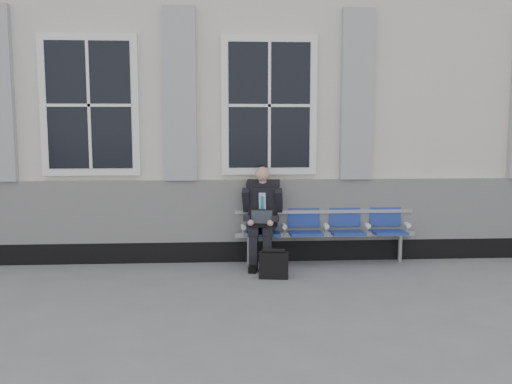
{
  "coord_description": "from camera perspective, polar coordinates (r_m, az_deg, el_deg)",
  "views": [
    {
      "loc": [
        -0.34,
        -6.66,
        2.05
      ],
      "look_at": [
        0.13,
        0.9,
        1.09
      ],
      "focal_mm": 40.0,
      "sensor_mm": 36.0,
      "label": 1
    }
  ],
  "objects": [
    {
      "name": "station_building",
      "position": [
        10.14,
        -1.75,
        8.19
      ],
      "size": [
        14.4,
        4.4,
        4.49
      ],
      "color": "beige",
      "rests_on": "ground"
    },
    {
      "name": "bench",
      "position": [
        8.26,
        6.94,
        -3.28
      ],
      "size": [
        2.6,
        0.47,
        0.91
      ],
      "color": "#9EA0A3",
      "rests_on": "ground"
    },
    {
      "name": "ground",
      "position": [
        6.98,
        -0.62,
        -9.85
      ],
      "size": [
        70.0,
        70.0,
        0.0
      ],
      "primitive_type": "plane",
      "color": "slate",
      "rests_on": "ground"
    },
    {
      "name": "businessman",
      "position": [
        7.98,
        0.63,
        -2.06
      ],
      "size": [
        0.59,
        0.8,
        1.41
      ],
      "color": "black",
      "rests_on": "ground"
    },
    {
      "name": "briefcase",
      "position": [
        7.47,
        1.78,
        -7.27
      ],
      "size": [
        0.4,
        0.21,
        0.39
      ],
      "color": "black",
      "rests_on": "ground"
    }
  ]
}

